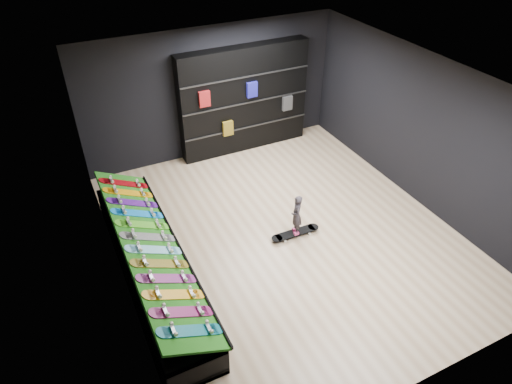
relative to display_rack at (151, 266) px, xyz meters
name	(u,v)px	position (x,y,z in m)	size (l,w,h in m)	color
floor	(284,233)	(2.55, 0.00, -0.25)	(6.00, 7.00, 0.01)	tan
ceiling	(291,84)	(2.55, 0.00, 2.75)	(6.00, 7.00, 0.01)	white
wall_back	(212,93)	(2.55, 3.50, 1.25)	(6.00, 0.02, 3.00)	black
wall_front	(436,314)	(2.55, -3.50, 1.25)	(6.00, 0.02, 3.00)	black
wall_left	(110,215)	(-0.45, 0.00, 1.25)	(0.02, 7.00, 3.00)	black
wall_right	(421,131)	(5.55, 0.00, 1.25)	(0.02, 7.00, 3.00)	black
display_rack	(151,266)	(0.00, 0.00, 0.00)	(0.90, 4.50, 0.50)	black
turf_ramp	(151,245)	(0.05, 0.00, 0.46)	(1.00, 4.50, 0.04)	#16570D
back_shelving	(244,100)	(3.27, 3.32, 1.00)	(3.14, 0.37, 2.51)	black
floor_skateboard	(295,234)	(2.70, -0.15, -0.20)	(0.98, 0.22, 0.09)	black
child	(296,222)	(2.70, -0.15, 0.09)	(0.19, 0.13, 0.49)	black
display_board_0	(191,331)	(0.06, -1.90, 0.49)	(0.98, 0.22, 0.09)	#0C8C99
display_board_1	(182,312)	(0.06, -1.55, 0.49)	(0.98, 0.22, 0.09)	#E5198C
display_board_2	(174,295)	(0.06, -1.21, 0.49)	(0.98, 0.22, 0.09)	orange
display_board_3	(167,278)	(0.06, -0.86, 0.49)	(0.98, 0.22, 0.09)	#2626BF
display_board_4	(160,264)	(0.06, -0.52, 0.49)	(0.98, 0.22, 0.09)	yellow
display_board_5	(154,250)	(0.06, -0.17, 0.49)	(0.98, 0.22, 0.09)	#0CB2E5
display_board_6	(148,237)	(0.06, 0.17, 0.49)	(0.98, 0.22, 0.09)	black
display_board_7	(143,225)	(0.06, 0.52, 0.49)	(0.98, 0.22, 0.09)	green
display_board_8	(138,213)	(0.06, 0.86, 0.49)	(0.98, 0.22, 0.09)	blue
display_board_9	(133,203)	(0.06, 1.21, 0.49)	(0.98, 0.22, 0.09)	purple
display_board_10	(129,193)	(0.06, 1.55, 0.49)	(0.98, 0.22, 0.09)	yellow
display_board_11	(124,183)	(0.06, 1.90, 0.49)	(0.98, 0.22, 0.09)	red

